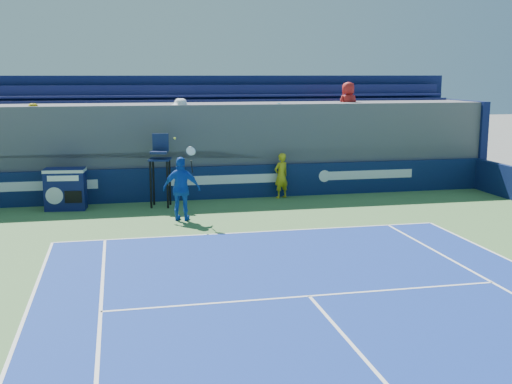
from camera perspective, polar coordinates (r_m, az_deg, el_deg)
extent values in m
imported|color=gold|center=(23.24, 2.25, 1.46)|extent=(0.71, 0.61, 1.64)
cube|color=white|center=(18.28, -0.26, -3.58)|extent=(10.97, 0.07, 0.00)
cube|color=white|center=(13.19, 4.76, -9.20)|extent=(8.23, 0.07, 0.00)
cube|color=#0C1A45|center=(23.19, -2.93, 0.86)|extent=(20.40, 0.20, 1.20)
cube|color=white|center=(22.89, -17.88, 0.55)|extent=(3.20, 0.01, 0.32)
cube|color=white|center=(23.06, -2.89, 1.11)|extent=(4.00, 0.01, 0.32)
cube|color=white|center=(24.55, 9.88, 1.53)|extent=(3.60, 0.01, 0.32)
cylinder|color=white|center=(23.96, 6.11, 1.41)|extent=(0.44, 0.01, 0.44)
cube|color=#0E164A|center=(22.13, -16.57, 0.24)|extent=(1.37, 0.84, 1.40)
cube|color=silver|center=(22.04, -16.66, 1.86)|extent=(1.39, 0.86, 0.10)
cylinder|color=silver|center=(21.87, -17.49, -0.33)|extent=(0.56, 0.08, 0.56)
cube|color=black|center=(21.77, -15.94, -0.43)|extent=(0.55, 0.08, 0.40)
cube|color=white|center=(21.72, -16.80, 1.17)|extent=(1.00, 0.12, 0.18)
cylinder|color=black|center=(21.71, -9.33, 0.61)|extent=(0.08, 0.08, 1.60)
cylinder|color=black|center=(21.62, -7.87, 0.61)|extent=(0.08, 0.08, 1.60)
cylinder|color=black|center=(22.25, -9.09, 0.86)|extent=(0.08, 0.08, 1.60)
cylinder|color=black|center=(22.16, -7.66, 0.86)|extent=(0.08, 0.08, 1.60)
cube|color=#0E1A47|center=(21.81, -8.55, 2.89)|extent=(0.84, 0.84, 0.06)
cube|color=#121C45|center=(21.68, -8.61, 3.51)|extent=(0.64, 0.56, 0.08)
cube|color=#132048|center=(22.00, -8.48, 4.40)|extent=(0.55, 0.18, 0.60)
imported|color=#164BB5|center=(19.73, -6.62, 0.28)|extent=(1.24, 0.81, 1.97)
cylinder|color=black|center=(19.47, -5.73, 2.26)|extent=(0.09, 0.15, 0.39)
torus|color=silver|center=(19.34, -5.81, 3.64)|extent=(0.32, 0.22, 0.29)
cylinder|color=white|center=(19.34, -5.81, 3.64)|extent=(0.26, 0.17, 0.24)
sphere|color=#ECF736|center=(19.47, -7.23, 4.75)|extent=(0.07, 0.07, 0.07)
cube|color=#545359|center=(24.90, -3.67, 4.04)|extent=(20.40, 3.60, 3.38)
cube|color=#545359|center=(23.60, -3.17, 3.17)|extent=(20.40, 0.90, 0.55)
cube|color=#151B51|center=(23.44, -3.14, 4.29)|extent=(20.00, 0.45, 0.08)
cube|color=#151B51|center=(23.67, -3.24, 4.84)|extent=(20.00, 0.06, 0.45)
cube|color=#545359|center=(24.42, -3.52, 4.71)|extent=(20.40, 0.90, 0.55)
cube|color=#151B51|center=(24.28, -3.49, 5.80)|extent=(20.00, 0.45, 0.08)
cube|color=#151B51|center=(24.51, -3.59, 6.31)|extent=(20.00, 0.06, 0.45)
cube|color=#545359|center=(25.26, -3.84, 6.15)|extent=(20.40, 0.90, 0.55)
cube|color=#151B51|center=(25.13, -3.82, 7.21)|extent=(20.00, 0.45, 0.08)
cube|color=#151B51|center=(25.37, -3.91, 7.69)|extent=(20.00, 0.06, 0.45)
cube|color=#545359|center=(26.11, -4.15, 7.49)|extent=(20.40, 0.90, 0.55)
cube|color=#151B51|center=(25.99, -4.13, 8.52)|extent=(20.00, 0.45, 0.08)
cube|color=#151B51|center=(26.24, -4.22, 8.98)|extent=(20.00, 0.06, 0.45)
cube|color=#0C1647|center=(26.77, -4.31, 5.57)|extent=(20.80, 0.30, 4.40)
cube|color=#0C1647|center=(28.34, 17.57, 4.37)|extent=(0.30, 3.90, 3.40)
imported|color=yellow|center=(23.31, -19.19, 5.36)|extent=(0.86, 0.68, 1.71)
imported|color=silver|center=(23.24, -6.69, 6.01)|extent=(1.29, 0.89, 1.83)
imported|color=teal|center=(23.88, 2.07, 5.96)|extent=(1.03, 0.61, 1.65)
imported|color=#A71B17|center=(25.59, 8.17, 7.61)|extent=(1.00, 0.75, 1.84)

